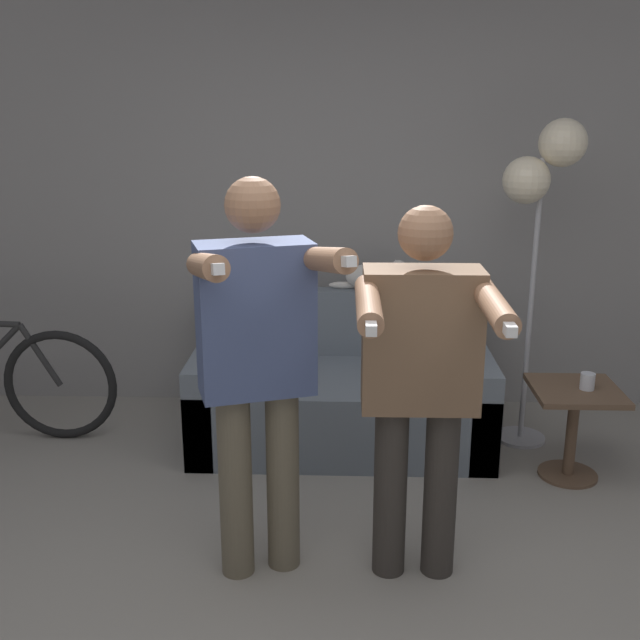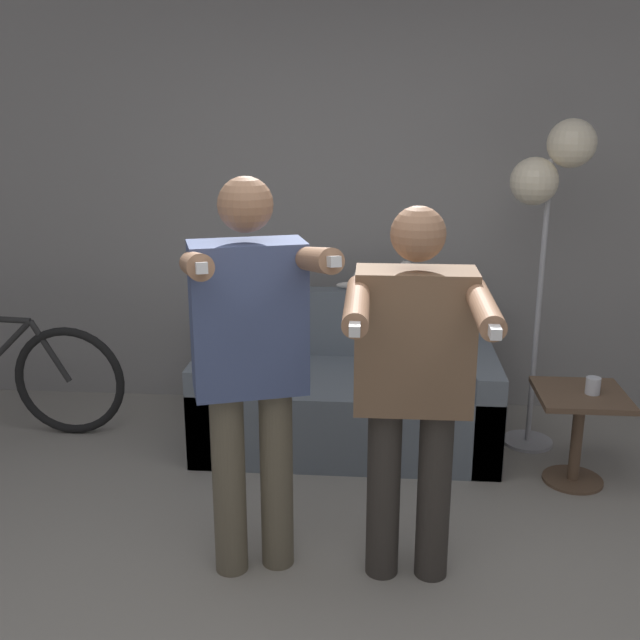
# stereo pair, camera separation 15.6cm
# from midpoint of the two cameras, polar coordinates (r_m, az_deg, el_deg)

# --- Properties ---
(wall_back) EXTENTS (10.00, 0.05, 2.60)m
(wall_back) POSITION_cam_midpoint_polar(r_m,az_deg,el_deg) (4.81, 3.83, 8.46)
(wall_back) COLOR gray
(wall_back) RESTS_ON ground_plane
(couch) EXTENTS (1.71, 0.88, 0.84)m
(couch) POSITION_cam_midpoint_polar(r_m,az_deg,el_deg) (4.47, 3.03, -5.81)
(couch) COLOR slate
(couch) RESTS_ON ground_plane
(person_left) EXTENTS (0.65, 0.77, 1.68)m
(person_left) POSITION_cam_midpoint_polar(r_m,az_deg,el_deg) (2.99, -3.86, -2.64)
(person_left) COLOR #6B604C
(person_left) RESTS_ON ground_plane
(person_right) EXTENTS (0.54, 0.67, 1.58)m
(person_right) POSITION_cam_midpoint_polar(r_m,az_deg,el_deg) (2.99, 8.61, -4.13)
(person_right) COLOR #38332D
(person_right) RESTS_ON ground_plane
(cat) EXTENTS (0.48, 0.14, 0.19)m
(cat) POSITION_cam_midpoint_polar(r_m,az_deg,el_deg) (4.59, 5.82, 3.30)
(cat) COLOR silver
(cat) RESTS_ON couch
(floor_lamp) EXTENTS (0.44, 0.29, 1.87)m
(floor_lamp) POSITION_cam_midpoint_polar(r_m,az_deg,el_deg) (4.30, 18.20, 9.95)
(floor_lamp) COLOR #B2B2B7
(floor_lamp) RESTS_ON ground_plane
(side_table) EXTENTS (0.45, 0.45, 0.51)m
(side_table) POSITION_cam_midpoint_polar(r_m,az_deg,el_deg) (4.19, 20.14, -7.03)
(side_table) COLOR brown
(side_table) RESTS_ON ground_plane
(cup) EXTENTS (0.07, 0.07, 0.09)m
(cup) POSITION_cam_midpoint_polar(r_m,az_deg,el_deg) (4.12, 21.11, -4.70)
(cup) COLOR silver
(cup) RESTS_ON side_table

